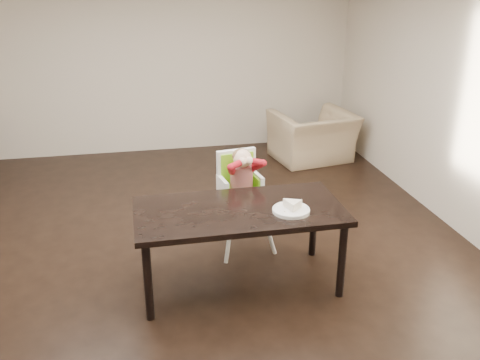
# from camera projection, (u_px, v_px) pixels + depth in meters

# --- Properties ---
(ground) EXTENTS (7.00, 7.00, 0.00)m
(ground) POSITION_uv_depth(u_px,v_px,m) (182.00, 261.00, 5.24)
(ground) COLOR black
(ground) RESTS_ON ground
(room_walls) EXTENTS (6.02, 7.02, 2.71)m
(room_walls) POSITION_uv_depth(u_px,v_px,m) (173.00, 72.00, 4.55)
(room_walls) COLOR beige
(room_walls) RESTS_ON ground
(dining_table) EXTENTS (1.80, 0.90, 0.75)m
(dining_table) POSITION_uv_depth(u_px,v_px,m) (239.00, 217.00, 4.63)
(dining_table) COLOR black
(dining_table) RESTS_ON ground
(high_chair) EXTENTS (0.50, 0.50, 1.06)m
(high_chair) POSITION_uv_depth(u_px,v_px,m) (241.00, 178.00, 5.26)
(high_chair) COLOR white
(high_chair) RESTS_ON ground
(plate) EXTENTS (0.40, 0.40, 0.09)m
(plate) POSITION_uv_depth(u_px,v_px,m) (292.00, 208.00, 4.53)
(plate) COLOR white
(plate) RESTS_ON dining_table
(armchair) EXTENTS (1.20, 0.89, 0.96)m
(armchair) POSITION_uv_depth(u_px,v_px,m) (313.00, 129.00, 7.80)
(armchair) COLOR tan
(armchair) RESTS_ON ground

